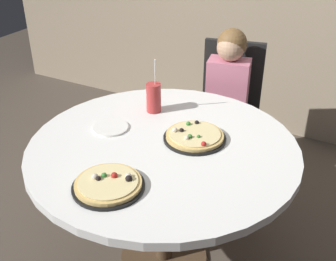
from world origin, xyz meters
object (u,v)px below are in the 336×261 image
(pizza_veggie, at_px, (194,136))
(plate_small, at_px, (111,128))
(chair_wooden, at_px, (229,105))
(soda_cup, at_px, (154,97))
(pizza_cheese, at_px, (108,184))
(dining_table, at_px, (163,160))
(diner_child, at_px, (223,123))

(pizza_veggie, distance_m, plate_small, 0.43)
(chair_wooden, xyz_separation_m, soda_cup, (-0.19, -0.69, 0.30))
(pizza_veggie, height_order, pizza_cheese, same)
(dining_table, height_order, pizza_veggie, pizza_veggie)
(diner_child, xyz_separation_m, plate_small, (-0.32, -0.78, 0.27))
(diner_child, relative_size, soda_cup, 3.53)
(dining_table, xyz_separation_m, pizza_cheese, (-0.04, -0.40, 0.11))
(chair_wooden, bearing_deg, pizza_cheese, -90.73)
(diner_child, distance_m, pizza_cheese, 1.22)
(soda_cup, bearing_deg, plate_small, -109.81)
(pizza_veggie, bearing_deg, plate_small, -166.37)
(pizza_veggie, relative_size, soda_cup, 0.99)
(diner_child, distance_m, soda_cup, 0.66)
(pizza_veggie, relative_size, pizza_cheese, 1.02)
(dining_table, distance_m, plate_small, 0.32)
(dining_table, relative_size, diner_child, 1.19)
(soda_cup, bearing_deg, chair_wooden, 74.45)
(dining_table, bearing_deg, pizza_cheese, -95.09)
(dining_table, height_order, soda_cup, soda_cup)
(dining_table, height_order, chair_wooden, chair_wooden)
(dining_table, xyz_separation_m, diner_child, (0.01, 0.79, -0.18))
(plate_small, bearing_deg, pizza_cheese, -56.16)
(chair_wooden, height_order, pizza_veggie, chair_wooden)
(pizza_cheese, bearing_deg, chair_wooden, 89.27)
(dining_table, height_order, diner_child, diner_child)
(pizza_cheese, relative_size, soda_cup, 0.97)
(chair_wooden, xyz_separation_m, pizza_cheese, (-0.02, -1.37, 0.24))
(dining_table, bearing_deg, soda_cup, 126.75)
(pizza_cheese, bearing_deg, soda_cup, 104.45)
(soda_cup, distance_m, plate_small, 0.30)
(dining_table, xyz_separation_m, plate_small, (-0.31, 0.01, 0.09))
(pizza_veggie, distance_m, soda_cup, 0.37)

